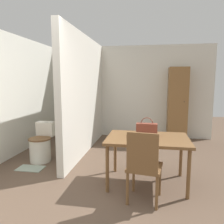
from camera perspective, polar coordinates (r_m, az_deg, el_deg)
name	(u,v)px	position (r m, az deg, el deg)	size (l,w,h in m)	color
wall_back	(121,92)	(6.18, 2.36, 5.30)	(4.91, 0.12, 2.50)	silver
wall_left	(10,96)	(4.92, -25.14, 3.81)	(0.12, 5.05, 2.50)	silver
partition_wall	(85,95)	(4.81, -7.05, 4.44)	(0.12, 2.92, 2.50)	silver
dining_table	(147,142)	(3.33, 9.25, -7.78)	(1.21, 0.84, 0.72)	brown
wooden_chair	(144,165)	(2.84, 8.29, -13.44)	(0.48, 0.48, 0.95)	brown
toilet	(41,145)	(4.54, -17.98, -8.28)	(0.42, 0.57, 0.73)	silver
handbag	(147,129)	(3.37, 9.05, -4.50)	(0.32, 0.12, 0.29)	brown
wooden_cabinet	(177,104)	(5.90, 16.71, 1.91)	(0.49, 0.45, 1.90)	brown
bath_mat	(31,168)	(4.28, -20.51, -13.61)	(0.46, 0.29, 0.01)	#99A899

